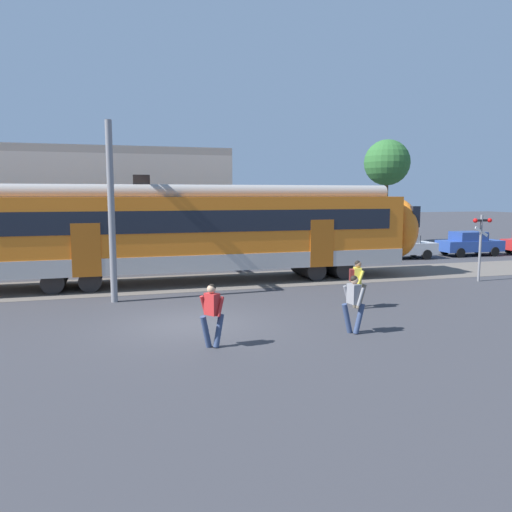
% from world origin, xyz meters
% --- Properties ---
extents(ground_plane, '(160.00, 160.00, 0.00)m').
position_xyz_m(ground_plane, '(0.00, 0.00, 0.00)').
color(ground_plane, '#38383D').
extents(pedestrian_red, '(0.71, 0.48, 1.67)m').
position_xyz_m(pedestrian_red, '(0.23, -2.47, 0.96)').
color(pedestrian_red, navy).
rests_on(pedestrian_red, ground).
extents(pedestrian_grey, '(0.67, 0.54, 1.67)m').
position_xyz_m(pedestrian_grey, '(4.30, -2.27, 0.96)').
color(pedestrian_grey, navy).
rests_on(pedestrian_grey, ground).
extents(pedestrian_yellow, '(0.59, 0.63, 1.67)m').
position_xyz_m(pedestrian_yellow, '(5.85, 0.57, 0.99)').
color(pedestrian_yellow, '#6B6051').
rests_on(pedestrian_yellow, ground).
extents(parked_car_silver, '(4.09, 1.94, 1.54)m').
position_xyz_m(parked_car_silver, '(14.69, 11.89, 0.78)').
color(parked_car_silver, '#B7BABF').
rests_on(parked_car_silver, ground).
extents(parked_car_blue, '(4.05, 1.86, 1.54)m').
position_xyz_m(parked_car_blue, '(19.72, 12.04, 0.78)').
color(parked_car_blue, '#284799').
rests_on(parked_car_blue, ground).
extents(catenary_gantry, '(0.24, 6.64, 6.53)m').
position_xyz_m(catenary_gantry, '(-2.18, 7.09, 4.31)').
color(catenary_gantry, gray).
rests_on(catenary_gantry, ground).
extents(crossing_signal, '(0.96, 0.22, 3.00)m').
position_xyz_m(crossing_signal, '(13.69, 3.91, 2.01)').
color(crossing_signal, gray).
rests_on(crossing_signal, ground).
extents(background_building, '(19.94, 5.00, 9.20)m').
position_xyz_m(background_building, '(-5.76, 14.71, 3.21)').
color(background_building, beige).
rests_on(background_building, ground).
extents(street_tree_right, '(3.55, 3.55, 8.14)m').
position_xyz_m(street_tree_right, '(18.55, 20.45, 6.32)').
color(street_tree_right, brown).
rests_on(street_tree_right, ground).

